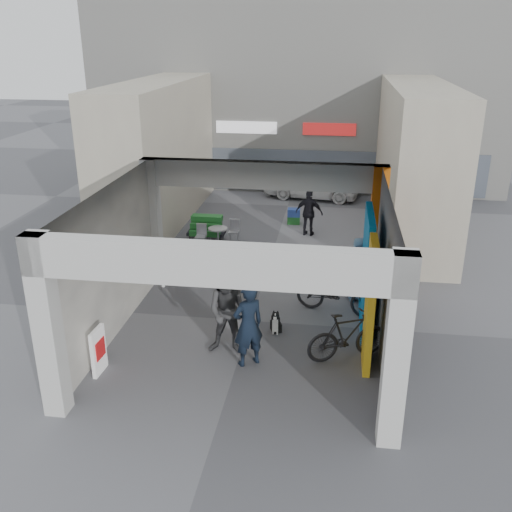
% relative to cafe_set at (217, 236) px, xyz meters
% --- Properties ---
extents(ground, '(90.00, 90.00, 0.00)m').
position_rel_cafe_set_xyz_m(ground, '(1.93, -5.16, -0.28)').
color(ground, '#5E5E63').
rests_on(ground, ground).
extents(arcade_canopy, '(6.40, 6.45, 6.40)m').
position_rel_cafe_set_xyz_m(arcade_canopy, '(2.47, -5.99, 2.02)').
color(arcade_canopy, '#BBBAB6').
rests_on(arcade_canopy, ground).
extents(far_building, '(18.00, 4.08, 8.00)m').
position_rel_cafe_set_xyz_m(far_building, '(1.93, 8.83, 3.71)').
color(far_building, silver).
rests_on(far_building, ground).
extents(plaza_bldg_left, '(2.00, 9.00, 5.00)m').
position_rel_cafe_set_xyz_m(plaza_bldg_left, '(-2.57, 2.34, 2.22)').
color(plaza_bldg_left, '#B1A992').
rests_on(plaza_bldg_left, ground).
extents(plaza_bldg_right, '(2.00, 9.00, 5.00)m').
position_rel_cafe_set_xyz_m(plaza_bldg_right, '(6.43, 2.34, 2.22)').
color(plaza_bldg_right, '#B1A992').
rests_on(plaza_bldg_right, ground).
extents(bollard_left, '(0.09, 0.09, 0.89)m').
position_rel_cafe_set_xyz_m(bollard_left, '(0.27, -2.85, 0.16)').
color(bollard_left, gray).
rests_on(bollard_left, ground).
extents(bollard_center, '(0.09, 0.09, 0.89)m').
position_rel_cafe_set_xyz_m(bollard_center, '(1.96, -2.61, 0.16)').
color(bollard_center, gray).
rests_on(bollard_center, ground).
extents(bollard_right, '(0.09, 0.09, 0.90)m').
position_rel_cafe_set_xyz_m(bollard_right, '(3.54, -2.96, 0.17)').
color(bollard_right, gray).
rests_on(bollard_right, ground).
extents(advert_board_near, '(0.13, 0.55, 1.00)m').
position_rel_cafe_set_xyz_m(advert_board_near, '(-0.82, -7.82, 0.22)').
color(advert_board_near, silver).
rests_on(advert_board_near, ground).
extents(advert_board_far, '(0.19, 0.56, 1.00)m').
position_rel_cafe_set_xyz_m(advert_board_far, '(-0.82, -3.28, 0.22)').
color(advert_board_far, silver).
rests_on(advert_board_far, ground).
extents(cafe_set, '(1.32, 1.06, 0.80)m').
position_rel_cafe_set_xyz_m(cafe_set, '(0.00, 0.00, 0.00)').
color(cafe_set, '#A1A0A5').
rests_on(cafe_set, ground).
extents(produce_stand, '(1.24, 0.67, 0.82)m').
position_rel_cafe_set_xyz_m(produce_stand, '(-0.43, 0.39, 0.04)').
color(produce_stand, black).
rests_on(produce_stand, ground).
extents(crate_stack, '(0.46, 0.37, 0.56)m').
position_rel_cafe_set_xyz_m(crate_stack, '(2.35, 2.58, -0.00)').
color(crate_stack, '#1B5D1A').
rests_on(crate_stack, ground).
extents(border_collie, '(0.22, 0.42, 0.59)m').
position_rel_cafe_set_xyz_m(border_collie, '(2.59, -5.63, -0.05)').
color(border_collie, black).
rests_on(border_collie, ground).
extents(man_with_dog, '(0.80, 0.75, 1.85)m').
position_rel_cafe_set_xyz_m(man_with_dog, '(2.17, -7.07, 0.64)').
color(man_with_dog, black).
rests_on(man_with_dog, ground).
extents(man_back_turned, '(0.97, 0.76, 1.98)m').
position_rel_cafe_set_xyz_m(man_back_turned, '(1.69, -6.65, 0.71)').
color(man_back_turned, '#3C3C3E').
rests_on(man_back_turned, ground).
extents(man_elderly, '(0.90, 0.65, 1.71)m').
position_rel_cafe_set_xyz_m(man_elderly, '(4.53, -3.56, 0.57)').
color(man_elderly, '#5A85AF').
rests_on(man_elderly, ground).
extents(man_crates, '(1.01, 0.58, 1.62)m').
position_rel_cafe_set_xyz_m(man_crates, '(2.96, 1.37, 0.53)').
color(man_crates, black).
rests_on(man_crates, ground).
extents(bicycle_front, '(2.23, 1.25, 1.11)m').
position_rel_cafe_set_xyz_m(bicycle_front, '(4.00, -4.42, 0.27)').
color(bicycle_front, black).
rests_on(bicycle_front, ground).
extents(bicycle_rear, '(1.88, 1.24, 1.10)m').
position_rel_cafe_set_xyz_m(bicycle_rear, '(4.23, -6.56, 0.27)').
color(bicycle_rear, black).
rests_on(bicycle_rear, ground).
extents(white_van, '(4.14, 2.11, 1.35)m').
position_rel_cafe_set_xyz_m(white_van, '(2.81, 6.19, 0.39)').
color(white_van, white).
rests_on(white_van, ground).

